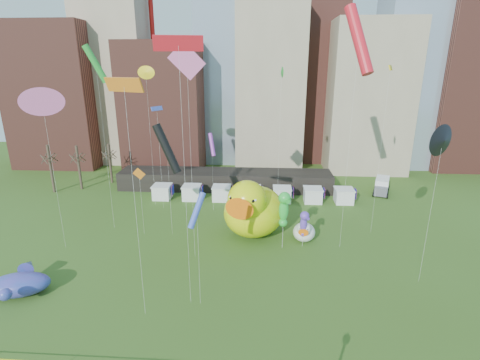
# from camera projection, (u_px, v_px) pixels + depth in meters

# --- Properties ---
(skyline) EXTENTS (101.00, 23.00, 68.00)m
(skyline) POSITION_uv_depth(u_px,v_px,m) (262.00, 65.00, 77.16)
(skyline) COLOR brown
(skyline) RESTS_ON ground
(pavilion) EXTENTS (38.00, 6.00, 3.20)m
(pavilion) POSITION_uv_depth(u_px,v_px,m) (225.00, 180.00, 65.40)
(pavilion) COLOR black
(pavilion) RESTS_ON ground
(vendor_tents) EXTENTS (33.24, 2.80, 2.40)m
(vendor_tents) POSITION_uv_depth(u_px,v_px,m) (252.00, 194.00, 59.54)
(vendor_tents) COLOR white
(vendor_tents) RESTS_ON ground
(bare_trees) EXTENTS (8.44, 6.44, 8.50)m
(bare_trees) POSITION_uv_depth(u_px,v_px,m) (80.00, 167.00, 64.87)
(bare_trees) COLOR #382B21
(bare_trees) RESTS_ON ground
(big_duck) EXTENTS (10.09, 11.63, 8.21)m
(big_duck) POSITION_uv_depth(u_px,v_px,m) (253.00, 209.00, 46.38)
(big_duck) COLOR #D9E50B
(big_duck) RESTS_ON ground
(small_duck) EXTENTS (3.31, 4.07, 2.95)m
(small_duck) POSITION_uv_depth(u_px,v_px,m) (304.00, 231.00, 45.59)
(small_duck) COLOR white
(small_duck) RESTS_ON ground
(seahorse_green) EXTENTS (1.88, 2.13, 7.28)m
(seahorse_green) POSITION_uv_depth(u_px,v_px,m) (284.00, 207.00, 42.64)
(seahorse_green) COLOR silver
(seahorse_green) RESTS_ON ground
(seahorse_purple) EXTENTS (1.46, 1.62, 4.70)m
(seahorse_purple) POSITION_uv_depth(u_px,v_px,m) (304.00, 222.00, 43.58)
(seahorse_purple) COLOR silver
(seahorse_purple) RESTS_ON ground
(whale_inflatable) EXTENTS (6.37, 7.34, 2.54)m
(whale_inflatable) POSITION_uv_depth(u_px,v_px,m) (19.00, 283.00, 35.06)
(whale_inflatable) COLOR #553AA0
(whale_inflatable) RESTS_ON ground
(box_truck) EXTENTS (4.01, 6.25, 2.50)m
(box_truck) POSITION_uv_depth(u_px,v_px,m) (382.00, 185.00, 63.30)
(box_truck) COLOR white
(box_truck) RESTS_ON ground
(kite_0) EXTENTS (3.81, 1.24, 23.54)m
(kite_0) POSITION_uv_depth(u_px,v_px,m) (178.00, 45.00, 27.22)
(kite_0) COLOR silver
(kite_0) RESTS_ON ground
(kite_1) EXTENTS (2.81, 1.92, 19.16)m
(kite_1) POSITION_uv_depth(u_px,v_px,m) (42.00, 102.00, 39.20)
(kite_1) COLOR silver
(kite_1) RESTS_ON ground
(kite_2) EXTENTS (2.45, 2.25, 16.28)m
(kite_2) POSITION_uv_depth(u_px,v_px,m) (443.00, 141.00, 33.04)
(kite_2) COLOR silver
(kite_2) RESTS_ON ground
(kite_3) EXTENTS (0.33, 1.39, 21.24)m
(kite_3) POSITION_uv_depth(u_px,v_px,m) (282.00, 74.00, 46.56)
(kite_3) COLOR silver
(kite_3) RESTS_ON ground
(kite_4) EXTENTS (1.90, 0.75, 21.37)m
(kite_4) POSITION_uv_depth(u_px,v_px,m) (146.00, 73.00, 51.84)
(kite_4) COLOR silver
(kite_4) RESTS_ON ground
(kite_5) EXTENTS (1.34, 1.85, 15.75)m
(kite_5) POSITION_uv_depth(u_px,v_px,m) (157.00, 110.00, 52.26)
(kite_5) COLOR silver
(kite_5) RESTS_ON ground
(kite_6) EXTENTS (3.37, 1.88, 20.54)m
(kite_6) POSITION_uv_depth(u_px,v_px,m) (124.00, 86.00, 26.52)
(kite_6) COLOR silver
(kite_6) RESTS_ON ground
(kite_7) EXTENTS (1.40, 2.02, 11.98)m
(kite_7) POSITION_uv_depth(u_px,v_px,m) (212.00, 145.00, 52.86)
(kite_7) COLOR silver
(kite_7) RESTS_ON ground
(kite_8) EXTENTS (3.51, 4.14, 27.50)m
(kite_8) POSITION_uv_depth(u_px,v_px,m) (359.00, 40.00, 37.26)
(kite_8) COLOR silver
(kite_8) RESTS_ON ground
(kite_9) EXTENTS (3.72, 0.87, 23.72)m
(kite_9) POSITION_uv_depth(u_px,v_px,m) (187.00, 64.00, 35.95)
(kite_9) COLOR silver
(kite_9) RESTS_ON ground
(kite_10) EXTENTS (3.83, 2.11, 14.68)m
(kite_10) POSITION_uv_depth(u_px,v_px,m) (167.00, 149.00, 44.46)
(kite_10) COLOR silver
(kite_10) RESTS_ON ground
(kite_11) EXTENTS (2.64, 2.19, 23.85)m
(kite_11) POSITION_uv_depth(u_px,v_px,m) (96.00, 64.00, 43.26)
(kite_11) COLOR silver
(kite_11) RESTS_ON ground
(kite_12) EXTENTS (1.14, 2.01, 21.45)m
(kite_12) POSITION_uv_depth(u_px,v_px,m) (390.00, 71.00, 42.15)
(kite_12) COLOR silver
(kite_12) RESTS_ON ground
(kite_13) EXTENTS (1.77, 1.63, 11.02)m
(kite_13) POSITION_uv_depth(u_px,v_px,m) (197.00, 210.00, 31.12)
(kite_13) COLOR silver
(kite_13) RESTS_ON ground
(kite_14) EXTENTS (1.53, 0.42, 9.10)m
(kite_14) POSITION_uv_depth(u_px,v_px,m) (139.00, 175.00, 45.68)
(kite_14) COLOR silver
(kite_14) RESTS_ON ground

